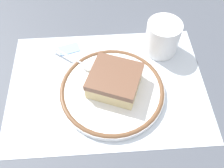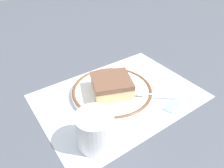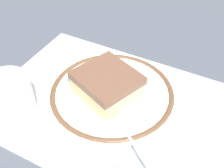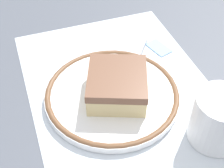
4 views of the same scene
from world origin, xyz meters
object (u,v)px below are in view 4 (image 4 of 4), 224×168
Objects in this scene: spoon at (137,60)px; sugar_packet at (159,47)px; cake_slice at (117,85)px; plate at (112,94)px; cup at (218,122)px.

spoon is 2.25× the size of sugar_packet.
cake_slice is 1.15× the size of spoon.
plate is 0.09m from spoon.
plate is 2.82× the size of cup.
cake_slice is at bearing 136.20° from spoon.
cake_slice is (-0.01, -0.01, 0.03)m from plate.
cup is at bearing -136.83° from plate.
spoon is at bearing 15.00° from cup.
cup is (-0.19, -0.05, 0.02)m from spoon.
cup is at bearing -137.06° from cake_slice.
cake_slice reaches higher than spoon.
plate is 1.75× the size of cake_slice.
plate is 0.18m from cup.
sugar_packet is at bearing -50.76° from cake_slice.
plate is 2.02× the size of spoon.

